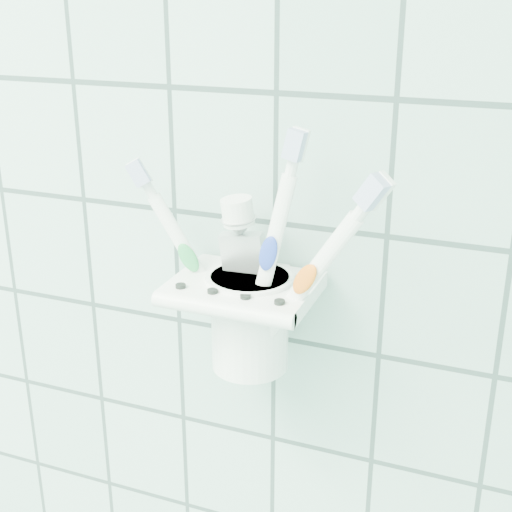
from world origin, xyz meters
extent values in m
cube|color=white|center=(0.65, 1.19, 1.31)|extent=(0.05, 0.02, 0.03)
cube|color=white|center=(0.65, 1.15, 1.32)|extent=(0.11, 0.09, 0.01)
cylinder|color=white|center=(0.65, 1.11, 1.32)|extent=(0.11, 0.01, 0.01)
cylinder|color=black|center=(0.61, 1.12, 1.32)|extent=(0.01, 0.01, 0.00)
cylinder|color=black|center=(0.64, 1.12, 1.32)|extent=(0.01, 0.01, 0.00)
cylinder|color=black|center=(0.67, 1.12, 1.32)|extent=(0.01, 0.01, 0.00)
cylinder|color=black|center=(0.69, 1.12, 1.32)|extent=(0.01, 0.01, 0.00)
cylinder|color=white|center=(0.66, 1.16, 1.29)|extent=(0.06, 0.06, 0.08)
cylinder|color=white|center=(0.66, 1.16, 1.32)|extent=(0.07, 0.07, 0.01)
cylinder|color=black|center=(0.66, 1.16, 1.32)|extent=(0.06, 0.06, 0.00)
cylinder|color=white|center=(0.65, 1.16, 1.33)|extent=(0.09, 0.02, 0.14)
cylinder|color=white|center=(0.65, 1.16, 1.41)|extent=(0.02, 0.01, 0.02)
cube|color=silver|center=(0.65, 1.16, 1.43)|extent=(0.02, 0.01, 0.02)
cube|color=white|center=(0.65, 1.16, 1.43)|extent=(0.02, 0.01, 0.03)
ellipsoid|color=green|center=(0.65, 1.16, 1.35)|extent=(0.03, 0.01, 0.03)
cylinder|color=white|center=(0.66, 1.14, 1.34)|extent=(0.05, 0.03, 0.16)
cylinder|color=white|center=(0.66, 1.14, 1.43)|extent=(0.01, 0.01, 0.02)
cube|color=silver|center=(0.66, 1.13, 1.44)|extent=(0.02, 0.01, 0.02)
cube|color=white|center=(0.66, 1.14, 1.44)|extent=(0.02, 0.01, 0.03)
ellipsoid|color=#1E38A5|center=(0.66, 1.13, 1.36)|extent=(0.02, 0.01, 0.03)
cylinder|color=white|center=(0.66, 1.15, 1.34)|extent=(0.11, 0.04, 0.15)
cylinder|color=white|center=(0.66, 1.15, 1.44)|extent=(0.02, 0.02, 0.02)
cube|color=silver|center=(0.66, 1.14, 1.45)|extent=(0.03, 0.02, 0.03)
cube|color=white|center=(0.66, 1.15, 1.45)|extent=(0.03, 0.01, 0.03)
ellipsoid|color=orange|center=(0.66, 1.14, 1.36)|extent=(0.03, 0.01, 0.03)
cube|color=silver|center=(0.66, 1.17, 1.31)|extent=(0.05, 0.02, 0.11)
cube|color=silver|center=(0.66, 1.17, 1.26)|extent=(0.04, 0.01, 0.01)
cone|color=silver|center=(0.66, 1.17, 1.36)|extent=(0.03, 0.03, 0.02)
cylinder|color=white|center=(0.66, 1.17, 1.38)|extent=(0.03, 0.03, 0.03)
camera|label=1|loc=(0.85, 0.67, 1.55)|focal=50.00mm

